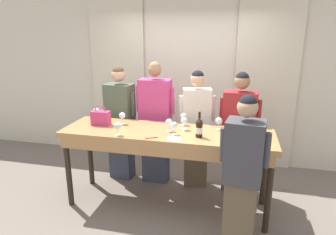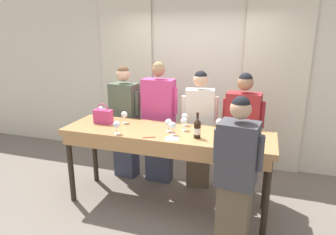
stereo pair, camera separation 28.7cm
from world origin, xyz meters
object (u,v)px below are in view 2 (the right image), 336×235
at_px(wine_bottle, 197,129).
at_px(guest_pink_top, 159,123).
at_px(guest_olive_jacket, 125,122).
at_px(wine_glass_center_left, 184,122).
at_px(handbag, 103,116).
at_px(host_pouring, 236,179).
at_px(guest_striped_shirt, 242,135).
at_px(wine_glass_center_right, 173,126).
at_px(wine_glass_back_mid, 117,125).
at_px(wine_glass_front_right, 168,123).
at_px(guest_cream_sweater, 199,129).
at_px(wine_glass_front_mid, 185,117).
at_px(wine_glass_center_mid, 124,115).
at_px(wine_glass_back_left, 219,122).
at_px(tasting_bar, 166,139).
at_px(wine_glass_front_left, 100,110).

height_order(wine_bottle, guest_pink_top, guest_pink_top).
bearing_deg(guest_olive_jacket, wine_glass_center_left, -26.11).
xyz_separation_m(handbag, host_pouring, (1.79, -0.68, -0.28)).
height_order(guest_pink_top, guest_striped_shirt, guest_pink_top).
relative_size(wine_glass_center_right, host_pouring, 0.10).
height_order(wine_bottle, guest_striped_shirt, guest_striped_shirt).
xyz_separation_m(wine_bottle, host_pouring, (0.50, -0.51, -0.29)).
xyz_separation_m(wine_glass_back_mid, host_pouring, (1.43, -0.36, -0.29)).
height_order(wine_glass_center_right, guest_striped_shirt, guest_striped_shirt).
height_order(wine_glass_front_right, wine_glass_center_right, same).
bearing_deg(handbag, guest_cream_sweater, 25.83).
xyz_separation_m(wine_glass_front_mid, wine_glass_center_left, (0.04, -0.20, 0.00)).
xyz_separation_m(wine_glass_center_left, guest_pink_top, (-0.51, 0.51, -0.22)).
distance_m(handbag, wine_glass_center_mid, 0.28).
xyz_separation_m(wine_glass_front_mid, wine_glass_back_mid, (-0.68, -0.57, 0.00)).
bearing_deg(wine_glass_center_left, wine_glass_back_mid, -152.59).
bearing_deg(wine_glass_center_mid, wine_glass_back_mid, -75.87).
bearing_deg(guest_striped_shirt, wine_glass_center_mid, -162.57).
bearing_deg(wine_glass_front_mid, wine_glass_center_mid, -169.18).
distance_m(wine_glass_back_left, wine_glass_back_mid, 1.23).
height_order(handbag, wine_glass_back_left, handbag).
bearing_deg(wine_bottle, guest_cream_sweater, 100.04).
bearing_deg(guest_cream_sweater, host_pouring, -63.27).
xyz_separation_m(tasting_bar, wine_glass_front_mid, (0.16, 0.31, 0.21)).
distance_m(wine_glass_center_mid, guest_cream_sweater, 1.05).
height_order(wine_glass_front_mid, wine_glass_center_right, same).
height_order(wine_glass_center_right, wine_glass_back_left, same).
distance_m(handbag, guest_striped_shirt, 1.85).
xyz_separation_m(wine_glass_center_mid, guest_cream_sweater, (0.91, 0.47, -0.25)).
xyz_separation_m(handbag, guest_pink_top, (0.57, 0.56, -0.21)).
bearing_deg(wine_glass_center_left, wine_glass_back_left, 13.39).
distance_m(handbag, wine_glass_back_left, 1.50).
height_order(wine_glass_front_left, wine_glass_back_mid, same).
distance_m(wine_glass_center_left, host_pouring, 1.06).
bearing_deg(tasting_bar, wine_glass_center_right, -39.09).
relative_size(wine_bottle, handbag, 1.11).
xyz_separation_m(wine_glass_center_mid, wine_glass_back_left, (1.24, 0.05, -0.00)).
height_order(wine_bottle, wine_glass_front_left, wine_bottle).
bearing_deg(guest_olive_jacket, wine_glass_center_right, -36.71).
distance_m(wine_glass_center_mid, guest_striped_shirt, 1.58).
relative_size(tasting_bar, host_pouring, 1.57).
distance_m(wine_glass_front_left, guest_pink_top, 0.85).
height_order(wine_glass_front_right, guest_olive_jacket, guest_olive_jacket).
height_order(tasting_bar, wine_bottle, wine_bottle).
relative_size(wine_glass_center_mid, guest_cream_sweater, 0.09).
bearing_deg(wine_glass_center_left, guest_olive_jacket, 153.89).
bearing_deg(wine_glass_front_right, wine_glass_center_mid, 167.35).
xyz_separation_m(wine_bottle, guest_striped_shirt, (0.45, 0.73, -0.27)).
bearing_deg(wine_glass_back_mid, wine_glass_front_right, 26.26).
xyz_separation_m(wine_bottle, wine_glass_front_right, (-0.38, 0.12, 0.00)).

